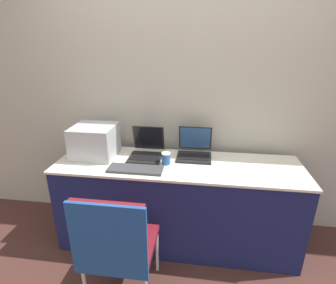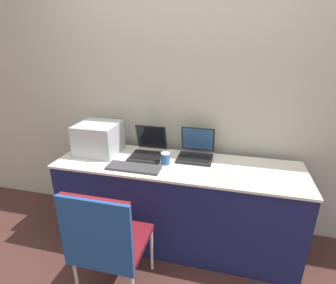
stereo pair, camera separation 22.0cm
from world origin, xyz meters
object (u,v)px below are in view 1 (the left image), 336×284
at_px(external_keyboard, 135,169).
at_px(chair, 115,243).
at_px(coffee_cup, 166,158).
at_px(laptop_left, 147,150).
at_px(printer, 95,140).
at_px(laptop_right, 194,150).

distance_m(external_keyboard, chair, 0.61).
bearing_deg(external_keyboard, coffee_cup, 33.75).
bearing_deg(laptop_left, external_keyboard, -96.12).
height_order(coffee_cup, chair, chair).
height_order(printer, coffee_cup, printer).
relative_size(laptop_left, laptop_right, 1.02).
xyz_separation_m(printer, coffee_cup, (0.65, -0.08, -0.10)).
height_order(laptop_right, coffee_cup, laptop_right).
xyz_separation_m(laptop_right, chair, (-0.46, -0.91, -0.30)).
height_order(printer, laptop_left, printer).
distance_m(printer, laptop_left, 0.47).
bearing_deg(laptop_left, chair, -92.22).
bearing_deg(chair, laptop_left, 87.78).
relative_size(printer, chair, 0.40).
xyz_separation_m(laptop_left, external_keyboard, (-0.03, -0.29, -0.05)).
xyz_separation_m(external_keyboard, coffee_cup, (0.23, 0.15, 0.04)).
relative_size(external_keyboard, chair, 0.48).
bearing_deg(coffee_cup, chair, -108.03).
bearing_deg(laptop_right, laptop_left, -170.91).
xyz_separation_m(laptop_right, external_keyboard, (-0.46, -0.35, -0.05)).
bearing_deg(printer, coffee_cup, -7.38).
xyz_separation_m(coffee_cup, chair, (-0.23, -0.70, -0.29)).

